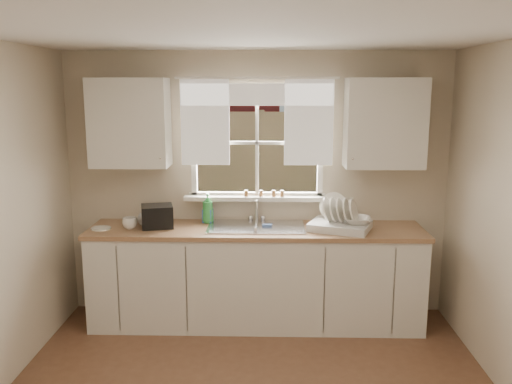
{
  "coord_description": "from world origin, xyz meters",
  "views": [
    {
      "loc": [
        0.12,
        -3.08,
        2.18
      ],
      "look_at": [
        0.0,
        1.65,
        1.25
      ],
      "focal_mm": 38.0,
      "sensor_mm": 36.0,
      "label": 1
    }
  ],
  "objects_px": {
    "soap_bottle_a": "(208,208)",
    "cup": "(130,223)",
    "black_appliance": "(157,216)",
    "dish_rack": "(340,222)"
  },
  "relations": [
    {
      "from": "soap_bottle_a",
      "to": "cup",
      "type": "bearing_deg",
      "value": 178.8
    },
    {
      "from": "soap_bottle_a",
      "to": "cup",
      "type": "height_order",
      "value": "soap_bottle_a"
    },
    {
      "from": "dish_rack",
      "to": "soap_bottle_a",
      "type": "relative_size",
      "value": 2.19
    },
    {
      "from": "dish_rack",
      "to": "cup",
      "type": "xyz_separation_m",
      "value": [
        -1.89,
        -0.02,
        -0.02
      ]
    },
    {
      "from": "black_appliance",
      "to": "dish_rack",
      "type": "bearing_deg",
      "value": -15.47
    },
    {
      "from": "soap_bottle_a",
      "to": "black_appliance",
      "type": "distance_m",
      "value": 0.48
    },
    {
      "from": "cup",
      "to": "black_appliance",
      "type": "distance_m",
      "value": 0.25
    },
    {
      "from": "soap_bottle_a",
      "to": "cup",
      "type": "xyz_separation_m",
      "value": [
        -0.68,
        -0.24,
        -0.09
      ]
    },
    {
      "from": "soap_bottle_a",
      "to": "cup",
      "type": "relative_size",
      "value": 2.12
    },
    {
      "from": "dish_rack",
      "to": "black_appliance",
      "type": "xyz_separation_m",
      "value": [
        -1.65,
        0.05,
        0.03
      ]
    }
  ]
}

